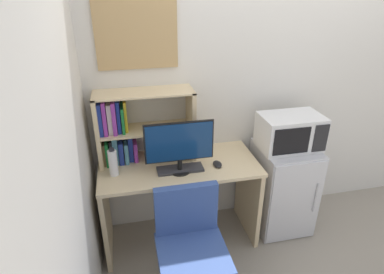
# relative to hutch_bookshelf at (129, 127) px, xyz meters

# --- Properties ---
(wall_back) EXTENTS (6.40, 0.04, 2.60)m
(wall_back) POSITION_rel_hutch_bookshelf_xyz_m (1.68, 0.14, 0.23)
(wall_back) COLOR silver
(wall_back) RESTS_ON ground_plane
(wall_left) EXTENTS (0.04, 4.40, 2.60)m
(wall_left) POSITION_rel_hutch_bookshelf_xyz_m (-0.34, -1.48, 0.23)
(wall_left) COLOR silver
(wall_left) RESTS_ON ground_plane
(desk) EXTENTS (1.29, 0.60, 0.78)m
(desk) POSITION_rel_hutch_bookshelf_xyz_m (0.37, -0.17, -0.53)
(desk) COLOR beige
(desk) RESTS_ON ground_plane
(hutch_bookshelf) EXTENTS (0.77, 0.27, 0.58)m
(hutch_bookshelf) POSITION_rel_hutch_bookshelf_xyz_m (0.00, 0.00, 0.00)
(hutch_bookshelf) COLOR beige
(hutch_bookshelf) RESTS_ON desk
(monitor) EXTENTS (0.53, 0.16, 0.42)m
(monitor) POSITION_rel_hutch_bookshelf_xyz_m (0.36, -0.28, -0.05)
(monitor) COLOR black
(monitor) RESTS_ON desk
(keyboard) EXTENTS (0.36, 0.13, 0.02)m
(keyboard) POSITION_rel_hutch_bookshelf_xyz_m (0.36, -0.26, -0.28)
(keyboard) COLOR #333338
(keyboard) RESTS_ON desk
(computer_mouse) EXTENTS (0.07, 0.11, 0.03)m
(computer_mouse) POSITION_rel_hutch_bookshelf_xyz_m (0.66, -0.26, -0.28)
(computer_mouse) COLOR black
(computer_mouse) RESTS_ON desk
(water_bottle) EXTENTS (0.07, 0.07, 0.23)m
(water_bottle) POSITION_rel_hutch_bookshelf_xyz_m (-0.14, -0.22, -0.18)
(water_bottle) COLOR silver
(water_bottle) RESTS_ON desk
(mini_fridge) EXTENTS (0.49, 0.53, 0.82)m
(mini_fridge) POSITION_rel_hutch_bookshelf_xyz_m (1.32, -0.17, -0.66)
(mini_fridge) COLOR silver
(mini_fridge) RESTS_ON ground_plane
(microwave) EXTENTS (0.51, 0.34, 0.30)m
(microwave) POSITION_rel_hutch_bookshelf_xyz_m (1.32, -0.17, -0.10)
(microwave) COLOR silver
(microwave) RESTS_ON mini_fridge
(desk_chair) EXTENTS (0.54, 0.54, 0.86)m
(desk_chair) POSITION_rel_hutch_bookshelf_xyz_m (0.34, -0.77, -0.70)
(desk_chair) COLOR black
(desk_chair) RESTS_ON ground_plane
(wall_corkboard) EXTENTS (0.61, 0.02, 0.51)m
(wall_corkboard) POSITION_rel_hutch_bookshelf_xyz_m (0.12, 0.11, 0.69)
(wall_corkboard) COLOR tan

